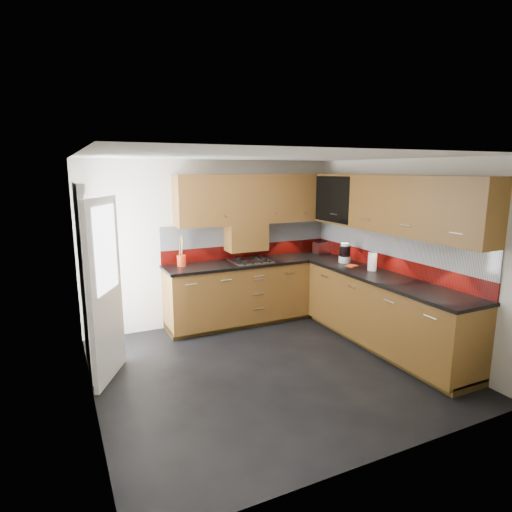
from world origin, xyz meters
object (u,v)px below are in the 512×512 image
food_processor (345,254)px  gas_hob (251,260)px  utensil_pot (181,259)px  toaster (322,248)px

food_processor → gas_hob: bearing=151.6°
utensil_pot → food_processor: 2.34m
utensil_pot → toaster: size_ratio=1.63×
gas_hob → utensil_pot: 1.01m
utensil_pot → food_processor: size_ratio=1.55×
utensil_pot → gas_hob: bearing=-8.5°
utensil_pot → food_processor: (2.20, -0.80, 0.03)m
utensil_pot → food_processor: bearing=-19.9°
toaster → food_processor: bearing=-97.9°
gas_hob → toaster: bearing=3.9°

